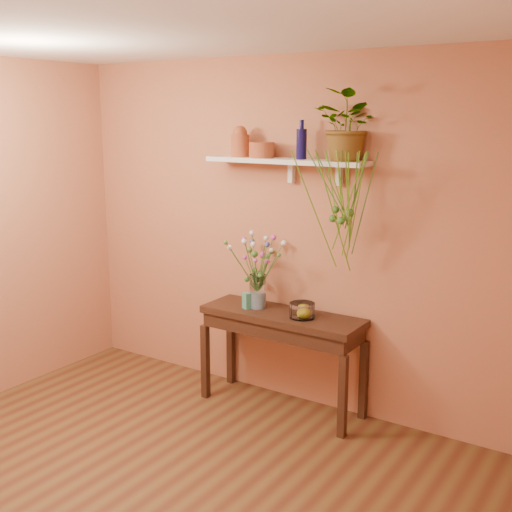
{
  "coord_description": "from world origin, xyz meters",
  "views": [
    {
      "loc": [
        2.5,
        -2.27,
        2.25
      ],
      "look_at": [
        0.0,
        1.55,
        1.25
      ],
      "focal_mm": 45.12,
      "sensor_mm": 36.0,
      "label": 1
    }
  ],
  "objects_px": {
    "blue_bottle": "(302,143)",
    "bouquet": "(258,256)",
    "terracotta_jug": "(240,142)",
    "glass_vase": "(258,294)",
    "spider_plant": "(349,125)",
    "sideboard": "(282,327)",
    "glass_bowl": "(302,311)"
  },
  "relations": [
    {
      "from": "blue_bottle",
      "to": "bouquet",
      "type": "relative_size",
      "value": 0.59
    },
    {
      "from": "sideboard",
      "to": "glass_bowl",
      "type": "bearing_deg",
      "value": -7.65
    },
    {
      "from": "terracotta_jug",
      "to": "blue_bottle",
      "type": "xyz_separation_m",
      "value": [
        0.53,
        0.02,
        0.0
      ]
    },
    {
      "from": "blue_bottle",
      "to": "bouquet",
      "type": "height_order",
      "value": "blue_bottle"
    },
    {
      "from": "spider_plant",
      "to": "bouquet",
      "type": "distance_m",
      "value": 1.22
    },
    {
      "from": "glass_vase",
      "to": "bouquet",
      "type": "bearing_deg",
      "value": 123.11
    },
    {
      "from": "blue_bottle",
      "to": "glass_vase",
      "type": "relative_size",
      "value": 1.06
    },
    {
      "from": "spider_plant",
      "to": "blue_bottle",
      "type": "bearing_deg",
      "value": -177.57
    },
    {
      "from": "terracotta_jug",
      "to": "sideboard",
      "type": "bearing_deg",
      "value": -10.05
    },
    {
      "from": "blue_bottle",
      "to": "glass_vase",
      "type": "height_order",
      "value": "blue_bottle"
    },
    {
      "from": "spider_plant",
      "to": "bouquet",
      "type": "xyz_separation_m",
      "value": [
        -0.7,
        -0.09,
        -1.0
      ]
    },
    {
      "from": "terracotta_jug",
      "to": "spider_plant",
      "type": "height_order",
      "value": "spider_plant"
    },
    {
      "from": "terracotta_jug",
      "to": "bouquet",
      "type": "bearing_deg",
      "value": -16.21
    },
    {
      "from": "terracotta_jug",
      "to": "glass_vase",
      "type": "xyz_separation_m",
      "value": [
        0.21,
        -0.07,
        -1.16
      ]
    },
    {
      "from": "spider_plant",
      "to": "glass_bowl",
      "type": "distance_m",
      "value": 1.39
    },
    {
      "from": "glass_vase",
      "to": "glass_bowl",
      "type": "height_order",
      "value": "glass_vase"
    },
    {
      "from": "glass_vase",
      "to": "bouquet",
      "type": "xyz_separation_m",
      "value": [
        -0.01,
        0.01,
        0.3
      ]
    },
    {
      "from": "blue_bottle",
      "to": "spider_plant",
      "type": "relative_size",
      "value": 0.57
    },
    {
      "from": "spider_plant",
      "to": "glass_vase",
      "type": "relative_size",
      "value": 1.85
    },
    {
      "from": "glass_vase",
      "to": "terracotta_jug",
      "type": "bearing_deg",
      "value": 161.01
    },
    {
      "from": "terracotta_jug",
      "to": "bouquet",
      "type": "relative_size",
      "value": 0.49
    },
    {
      "from": "sideboard",
      "to": "glass_vase",
      "type": "distance_m",
      "value": 0.32
    },
    {
      "from": "sideboard",
      "to": "blue_bottle",
      "type": "bearing_deg",
      "value": 45.95
    },
    {
      "from": "glass_vase",
      "to": "glass_bowl",
      "type": "distance_m",
      "value": 0.42
    },
    {
      "from": "glass_vase",
      "to": "glass_bowl",
      "type": "relative_size",
      "value": 1.41
    },
    {
      "from": "blue_bottle",
      "to": "glass_bowl",
      "type": "height_order",
      "value": "blue_bottle"
    },
    {
      "from": "terracotta_jug",
      "to": "blue_bottle",
      "type": "relative_size",
      "value": 0.84
    },
    {
      "from": "blue_bottle",
      "to": "glass_bowl",
      "type": "distance_m",
      "value": 1.23
    },
    {
      "from": "bouquet",
      "to": "terracotta_jug",
      "type": "bearing_deg",
      "value": 163.79
    },
    {
      "from": "blue_bottle",
      "to": "spider_plant",
      "type": "xyz_separation_m",
      "value": [
        0.37,
        0.02,
        0.13
      ]
    },
    {
      "from": "glass_vase",
      "to": "spider_plant",
      "type": "bearing_deg",
      "value": 8.84
    },
    {
      "from": "blue_bottle",
      "to": "sideboard",
      "type": "bearing_deg",
      "value": -134.05
    }
  ]
}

